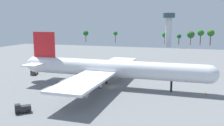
{
  "coord_description": "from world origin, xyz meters",
  "views": [
    {
      "loc": [
        25.3,
        -80.4,
        22.62
      ],
      "look_at": [
        0.0,
        0.0,
        8.5
      ],
      "focal_mm": 39.7,
      "sensor_mm": 36.0,
      "label": 1
    }
  ],
  "objects": [
    {
      "name": "cargo_airplane",
      "position": [
        -0.51,
        0.0,
        6.42
      ],
      "size": [
        68.71,
        61.08,
        18.89
      ],
      "color": "silver",
      "rests_on": "ground_plane"
    },
    {
      "name": "ground_plane",
      "position": [
        0.0,
        0.0,
        0.0
      ],
      "size": [
        274.85,
        274.85,
        0.0
      ],
      "primitive_type": "plane",
      "color": "slate"
    },
    {
      "name": "baggage_tug",
      "position": [
        -13.89,
        -30.68,
        1.16
      ],
      "size": [
        4.07,
        3.75,
        2.32
      ],
      "color": "#232328",
      "rests_on": "ground_plane"
    },
    {
      "name": "tree_line_backdrop",
      "position": [
        7.17,
        174.21,
        10.5
      ],
      "size": [
        135.67,
        7.14,
        15.37
      ],
      "color": "#51381E",
      "rests_on": "ground_plane"
    },
    {
      "name": "catering_truck",
      "position": [
        34.74,
        34.06,
        1.06
      ],
      "size": [
        4.59,
        3.92,
        2.1
      ],
      "color": "#333338",
      "rests_on": "ground_plane"
    },
    {
      "name": "safety_cone_nose",
      "position": [
        30.92,
        -0.1,
        0.4
      ],
      "size": [
        0.57,
        0.57,
        0.81
      ],
      "primitive_type": "cone",
      "color": "orange",
      "rests_on": "ground_plane"
    },
    {
      "name": "control_tower",
      "position": [
        6.42,
        149.69,
        18.6
      ],
      "size": [
        10.56,
        10.56,
        30.24
      ],
      "color": "silver",
      "rests_on": "ground_plane"
    },
    {
      "name": "fuel_truck",
      "position": [
        -37.99,
        8.97,
        1.11
      ],
      "size": [
        3.2,
        4.81,
        2.26
      ],
      "color": "#333338",
      "rests_on": "ground_plane"
    }
  ]
}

